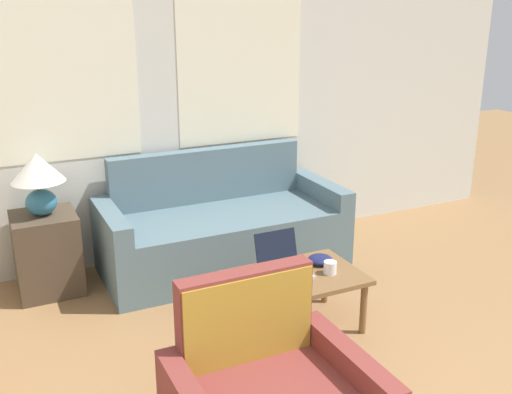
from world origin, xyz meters
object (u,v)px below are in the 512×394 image
laptop (283,265)px  cup_navy (330,268)px  table_lamp (38,176)px  coffee_table (296,282)px  snack_bowl (320,259)px  couch (221,231)px

laptop → cup_navy: size_ratio=3.65×
laptop → table_lamp: bearing=137.7°
cup_navy → table_lamp: bearing=139.9°
coffee_table → snack_bowl: 0.27m
couch → table_lamp: table_lamp is taller
cup_navy → snack_bowl: size_ratio=0.50×
coffee_table → snack_bowl: snack_bowl is taller
table_lamp → laptop: table_lamp is taller
coffee_table → laptop: laptop is taller
table_lamp → laptop: size_ratio=1.49×
couch → snack_bowl: 1.10m
coffee_table → snack_bowl: size_ratio=5.11×
table_lamp → snack_bowl: size_ratio=2.73×
couch → laptop: (-0.02, -1.09, 0.15)m
coffee_table → laptop: 0.14m
couch → laptop: size_ratio=6.33×
table_lamp → couch: bearing=-4.5°
cup_navy → snack_bowl: bearing=81.2°
laptop → coffee_table: bearing=-52.2°
table_lamp → coffee_table: 1.94m
cup_navy → couch: bearing=101.7°
table_lamp → coffee_table: (1.36, -1.26, -0.55)m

